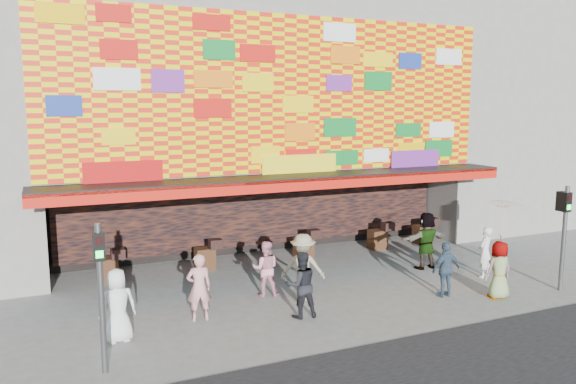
% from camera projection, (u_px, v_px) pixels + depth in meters
% --- Properties ---
extents(ground, '(90.00, 90.00, 0.00)m').
position_uv_depth(ground, '(343.00, 304.00, 14.87)').
color(ground, slate).
rests_on(ground, ground).
extents(shop_building, '(15.20, 9.40, 10.00)m').
position_uv_depth(shop_building, '(241.00, 105.00, 21.47)').
color(shop_building, gray).
rests_on(shop_building, ground).
extents(neighbor_right, '(11.00, 8.00, 12.00)m').
position_uv_depth(neighbor_right, '(504.00, 89.00, 26.36)').
color(neighbor_right, gray).
rests_on(neighbor_right, ground).
extents(signal_left, '(0.22, 0.20, 3.00)m').
position_uv_depth(signal_left, '(101.00, 282.00, 10.76)').
color(signal_left, '#59595B').
rests_on(signal_left, ground).
extents(signal_right, '(0.22, 0.20, 3.00)m').
position_uv_depth(signal_right, '(565.00, 226.00, 15.69)').
color(signal_right, '#59595B').
rests_on(signal_right, ground).
extents(ped_a, '(0.84, 0.56, 1.66)m').
position_uv_depth(ped_a, '(118.00, 306.00, 12.39)').
color(ped_a, white).
rests_on(ped_a, ground).
extents(ped_b, '(0.64, 0.45, 1.67)m').
position_uv_depth(ped_b, '(199.00, 287.00, 13.63)').
color(ped_b, '#D88F8B').
rests_on(ped_b, ground).
extents(ped_c, '(0.86, 0.70, 1.66)m').
position_uv_depth(ped_c, '(301.00, 285.00, 13.83)').
color(ped_c, black).
rests_on(ped_c, ground).
extents(ped_d, '(1.35, 1.14, 1.82)m').
position_uv_depth(ped_d, '(303.00, 267.00, 15.06)').
color(ped_d, gray).
rests_on(ped_d, ground).
extents(ped_e, '(0.91, 0.40, 1.53)m').
position_uv_depth(ped_e, '(446.00, 269.00, 15.35)').
color(ped_e, '#374D61').
rests_on(ped_e, ground).
extents(ped_f, '(1.72, 0.59, 1.84)m').
position_uv_depth(ped_f, '(426.00, 240.00, 18.01)').
color(ped_f, gray).
rests_on(ped_f, ground).
extents(ped_g, '(0.81, 0.55, 1.59)m').
position_uv_depth(ped_g, '(499.00, 270.00, 15.21)').
color(ped_g, gray).
rests_on(ped_g, ground).
extents(ped_h, '(0.67, 0.57, 1.57)m').
position_uv_depth(ped_h, '(485.00, 252.00, 17.09)').
color(ped_h, silver).
rests_on(ped_h, ground).
extents(ped_i, '(0.91, 0.81, 1.53)m').
position_uv_depth(ped_i, '(265.00, 268.00, 15.44)').
color(ped_i, pink).
rests_on(ped_i, ground).
extents(parasol, '(1.49, 1.50, 2.00)m').
position_uv_depth(parasol, '(502.00, 218.00, 15.00)').
color(parasol, '#DAB689').
rests_on(parasol, ground).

